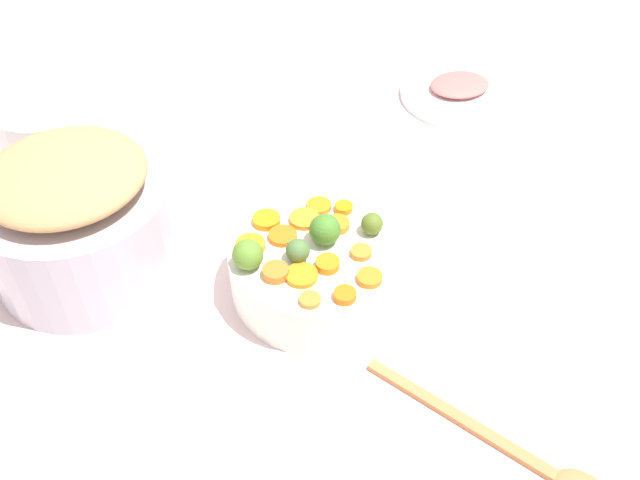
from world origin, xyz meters
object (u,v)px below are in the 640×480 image
casserole_dish (58,127)px  ham_plate (462,95)px  metal_pot (82,230)px  wooden_spoon (526,458)px  serving_bowl_carrots (320,266)px

casserole_dish → ham_plate: size_ratio=0.90×
ham_plate → metal_pot: bearing=-168.5°
metal_pot → ham_plate: 0.72m
casserole_dish → metal_pot: bearing=-92.8°
metal_pot → casserole_dish: 0.27m
metal_pot → casserole_dish: metal_pot is taller
metal_pot → ham_plate: size_ratio=1.09×
wooden_spoon → ham_plate: bearing=61.1°
ham_plate → casserole_dish: bearing=169.5°
metal_pot → casserole_dish: (0.01, 0.27, -0.01)m
casserole_dish → serving_bowl_carrots: bearing=-60.3°
casserole_dish → ham_plate: 0.70m
serving_bowl_carrots → metal_pot: size_ratio=0.95×
serving_bowl_carrots → wooden_spoon: serving_bowl_carrots is taller
metal_pot → wooden_spoon: (0.35, -0.49, -0.06)m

